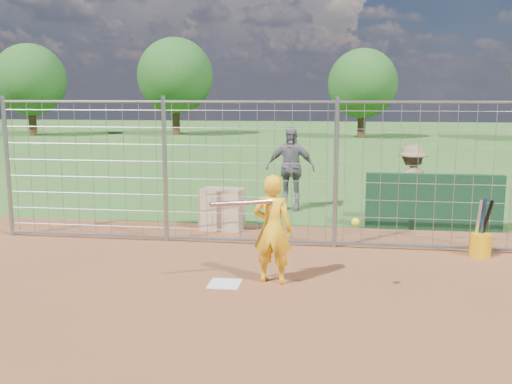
# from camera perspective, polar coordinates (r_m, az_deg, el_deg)

# --- Properties ---
(ground) EXTENTS (100.00, 100.00, 0.00)m
(ground) POSITION_cam_1_polar(r_m,az_deg,el_deg) (8.26, -2.87, -8.78)
(ground) COLOR #2D591E
(ground) RESTS_ON ground
(infield_dirt) EXTENTS (18.00, 18.00, 0.00)m
(infield_dirt) POSITION_cam_1_polar(r_m,az_deg,el_deg) (5.57, -9.02, -18.36)
(infield_dirt) COLOR brown
(infield_dirt) RESTS_ON ground
(home_plate) EXTENTS (0.43, 0.43, 0.02)m
(home_plate) POSITION_cam_1_polar(r_m,az_deg,el_deg) (8.07, -3.14, -9.15)
(home_plate) COLOR silver
(home_plate) RESTS_ON ground
(dugout_wall) EXTENTS (2.60, 0.20, 1.10)m
(dugout_wall) POSITION_cam_1_polar(r_m,az_deg,el_deg) (11.63, 17.31, -0.98)
(dugout_wall) COLOR #11381E
(dugout_wall) RESTS_ON ground
(batter) EXTENTS (0.62, 0.46, 1.54)m
(batter) POSITION_cam_1_polar(r_m,az_deg,el_deg) (7.94, 1.67, -3.73)
(batter) COLOR yellow
(batter) RESTS_ON ground
(bystander_b) EXTENTS (1.16, 0.55, 1.92)m
(bystander_b) POSITION_cam_1_polar(r_m,az_deg,el_deg) (13.05, 3.44, 2.38)
(bystander_b) COLOR slate
(bystander_b) RESTS_ON ground
(bystander_c) EXTENTS (1.20, 0.99, 1.62)m
(bystander_c) POSITION_cam_1_polar(r_m,az_deg,el_deg) (12.02, 15.29, 0.72)
(bystander_c) COLOR brown
(bystander_c) RESTS_ON ground
(equipment_bin) EXTENTS (0.85, 0.63, 0.80)m
(equipment_bin) POSITION_cam_1_polar(r_m,az_deg,el_deg) (11.21, -3.40, -1.71)
(equipment_bin) COLOR tan
(equipment_bin) RESTS_ON ground
(equipment_in_play) EXTENTS (1.97, 0.41, 0.27)m
(equipment_in_play) POSITION_cam_1_polar(r_m,az_deg,el_deg) (7.57, 1.20, -1.54)
(equipment_in_play) COLOR silver
(equipment_in_play) RESTS_ON ground
(bucket_with_bats) EXTENTS (0.34, 0.40, 0.97)m
(bucket_with_bats) POSITION_cam_1_polar(r_m,az_deg,el_deg) (10.02, 21.56, -4.67)
(bucket_with_bats) COLOR orange
(bucket_with_bats) RESTS_ON ground
(backstop_fence) EXTENTS (9.08, 0.08, 2.60)m
(backstop_fence) POSITION_cam_1_polar(r_m,az_deg,el_deg) (9.90, -0.75, 1.82)
(backstop_fence) COLOR gray
(backstop_fence) RESTS_ON ground
(tree_line) EXTENTS (44.66, 6.72, 6.48)m
(tree_line) POSITION_cam_1_polar(r_m,az_deg,el_deg) (35.87, 10.85, 11.27)
(tree_line) COLOR #3F2B19
(tree_line) RESTS_ON ground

